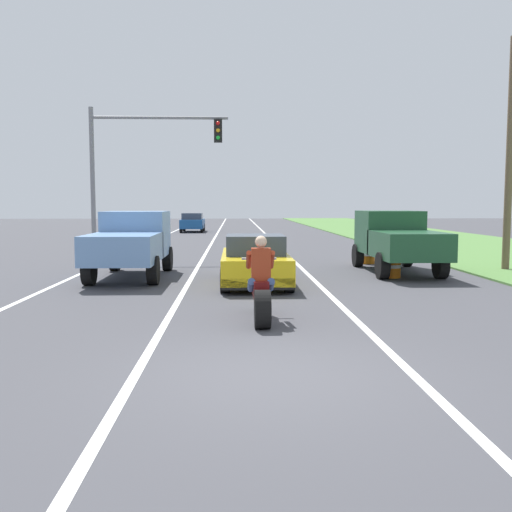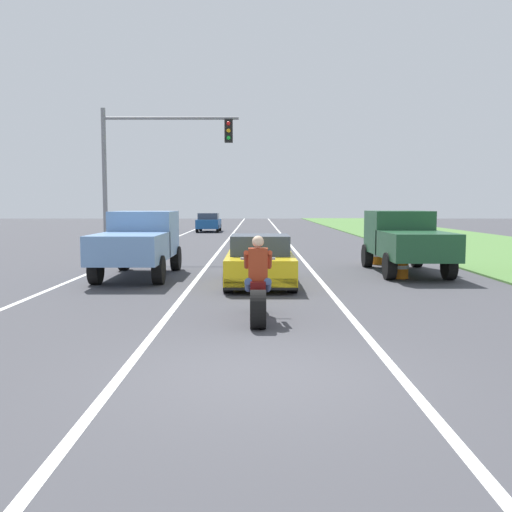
{
  "view_description": "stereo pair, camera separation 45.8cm",
  "coord_description": "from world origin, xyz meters",
  "px_view_note": "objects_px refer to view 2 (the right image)",
  "views": [
    {
      "loc": [
        -0.51,
        -7.13,
        2.2
      ],
      "look_at": [
        -0.01,
        5.99,
        1.0
      ],
      "focal_mm": 39.77,
      "sensor_mm": 36.0,
      "label": 1
    },
    {
      "loc": [
        -0.05,
        -7.14,
        2.2
      ],
      "look_at": [
        -0.01,
        5.99,
        1.0
      ],
      "focal_mm": 39.77,
      "sensor_mm": 36.0,
      "label": 2
    }
  ],
  "objects_px": {
    "sports_car_yellow": "(258,261)",
    "distant_car_far_ahead": "(207,222)",
    "pickup_truck_left_lane_light_blue": "(137,241)",
    "motorcycle_with_rider": "(256,290)",
    "pickup_truck_right_shoulder_dark_green": "(403,239)",
    "traffic_light_mast_near": "(146,158)",
    "construction_barrel_nearest": "(397,261)",
    "construction_barrel_mid": "(375,250)"
  },
  "relations": [
    {
      "from": "traffic_light_mast_near",
      "to": "construction_barrel_nearest",
      "type": "xyz_separation_m",
      "value": [
        8.59,
        -6.06,
        -3.55
      ]
    },
    {
      "from": "construction_barrel_mid",
      "to": "distant_car_far_ahead",
      "type": "bearing_deg",
      "value": 108.56
    },
    {
      "from": "sports_car_yellow",
      "to": "pickup_truck_left_lane_light_blue",
      "type": "xyz_separation_m",
      "value": [
        -3.66,
        1.59,
        0.48
      ]
    },
    {
      "from": "motorcycle_with_rider",
      "to": "pickup_truck_left_lane_light_blue",
      "type": "relative_size",
      "value": 0.46
    },
    {
      "from": "pickup_truck_left_lane_light_blue",
      "to": "construction_barrel_nearest",
      "type": "distance_m",
      "value": 7.84
    },
    {
      "from": "sports_car_yellow",
      "to": "distant_car_far_ahead",
      "type": "relative_size",
      "value": 1.08
    },
    {
      "from": "motorcycle_with_rider",
      "to": "sports_car_yellow",
      "type": "height_order",
      "value": "motorcycle_with_rider"
    },
    {
      "from": "pickup_truck_left_lane_light_blue",
      "to": "traffic_light_mast_near",
      "type": "bearing_deg",
      "value": 97.73
    },
    {
      "from": "sports_car_yellow",
      "to": "traffic_light_mast_near",
      "type": "relative_size",
      "value": 0.72
    },
    {
      "from": "motorcycle_with_rider",
      "to": "pickup_truck_left_lane_light_blue",
      "type": "height_order",
      "value": "pickup_truck_left_lane_light_blue"
    },
    {
      "from": "pickup_truck_right_shoulder_dark_green",
      "to": "traffic_light_mast_near",
      "type": "distance_m",
      "value": 10.7
    },
    {
      "from": "pickup_truck_left_lane_light_blue",
      "to": "construction_barrel_nearest",
      "type": "height_order",
      "value": "pickup_truck_left_lane_light_blue"
    },
    {
      "from": "traffic_light_mast_near",
      "to": "construction_barrel_nearest",
      "type": "distance_m",
      "value": 11.1
    },
    {
      "from": "construction_barrel_nearest",
      "to": "construction_barrel_mid",
      "type": "distance_m",
      "value": 3.98
    },
    {
      "from": "construction_barrel_nearest",
      "to": "motorcycle_with_rider",
      "type": "bearing_deg",
      "value": -123.93
    },
    {
      "from": "motorcycle_with_rider",
      "to": "construction_barrel_nearest",
      "type": "height_order",
      "value": "motorcycle_with_rider"
    },
    {
      "from": "construction_barrel_mid",
      "to": "motorcycle_with_rider",
      "type": "bearing_deg",
      "value": -113.35
    },
    {
      "from": "pickup_truck_left_lane_light_blue",
      "to": "motorcycle_with_rider",
      "type": "bearing_deg",
      "value": -61.49
    },
    {
      "from": "pickup_truck_left_lane_light_blue",
      "to": "traffic_light_mast_near",
      "type": "xyz_separation_m",
      "value": [
        -0.78,
        5.74,
        2.95
      ]
    },
    {
      "from": "construction_barrel_nearest",
      "to": "sports_car_yellow",
      "type": "bearing_deg",
      "value": -163.04
    },
    {
      "from": "construction_barrel_mid",
      "to": "pickup_truck_left_lane_light_blue",
      "type": "bearing_deg",
      "value": -155.48
    },
    {
      "from": "traffic_light_mast_near",
      "to": "sports_car_yellow",
      "type": "bearing_deg",
      "value": -58.8
    },
    {
      "from": "construction_barrel_nearest",
      "to": "traffic_light_mast_near",
      "type": "bearing_deg",
      "value": 144.81
    },
    {
      "from": "construction_barrel_mid",
      "to": "sports_car_yellow",
      "type": "bearing_deg",
      "value": -129.73
    },
    {
      "from": "pickup_truck_left_lane_light_blue",
      "to": "pickup_truck_right_shoulder_dark_green",
      "type": "distance_m",
      "value": 8.38
    },
    {
      "from": "motorcycle_with_rider",
      "to": "traffic_light_mast_near",
      "type": "height_order",
      "value": "traffic_light_mast_near"
    },
    {
      "from": "pickup_truck_left_lane_light_blue",
      "to": "pickup_truck_right_shoulder_dark_green",
      "type": "bearing_deg",
      "value": 6.46
    },
    {
      "from": "traffic_light_mast_near",
      "to": "construction_barrel_nearest",
      "type": "bearing_deg",
      "value": -35.19
    },
    {
      "from": "motorcycle_with_rider",
      "to": "construction_barrel_nearest",
      "type": "relative_size",
      "value": 2.21
    },
    {
      "from": "motorcycle_with_rider",
      "to": "construction_barrel_mid",
      "type": "relative_size",
      "value": 2.21
    },
    {
      "from": "traffic_light_mast_near",
      "to": "distant_car_far_ahead",
      "type": "distance_m",
      "value": 22.73
    },
    {
      "from": "sports_car_yellow",
      "to": "construction_barrel_nearest",
      "type": "bearing_deg",
      "value": 16.96
    },
    {
      "from": "sports_car_yellow",
      "to": "construction_barrel_nearest",
      "type": "xyz_separation_m",
      "value": [
        4.16,
        1.27,
        -0.13
      ]
    },
    {
      "from": "pickup_truck_left_lane_light_blue",
      "to": "traffic_light_mast_near",
      "type": "distance_m",
      "value": 6.5
    },
    {
      "from": "pickup_truck_left_lane_light_blue",
      "to": "pickup_truck_right_shoulder_dark_green",
      "type": "relative_size",
      "value": 1.0
    },
    {
      "from": "pickup_truck_left_lane_light_blue",
      "to": "distant_car_far_ahead",
      "type": "xyz_separation_m",
      "value": [
        -0.23,
        28.23,
        -0.33
      ]
    },
    {
      "from": "sports_car_yellow",
      "to": "distant_car_far_ahead",
      "type": "bearing_deg",
      "value": 97.43
    },
    {
      "from": "construction_barrel_nearest",
      "to": "construction_barrel_mid",
      "type": "relative_size",
      "value": 1.0
    },
    {
      "from": "sports_car_yellow",
      "to": "traffic_light_mast_near",
      "type": "distance_m",
      "value": 9.23
    },
    {
      "from": "motorcycle_with_rider",
      "to": "distant_car_far_ahead",
      "type": "xyz_separation_m",
      "value": [
        -3.82,
        34.83,
        0.18
      ]
    },
    {
      "from": "traffic_light_mast_near",
      "to": "distant_car_far_ahead",
      "type": "relative_size",
      "value": 1.5
    },
    {
      "from": "distant_car_far_ahead",
      "to": "traffic_light_mast_near",
      "type": "bearing_deg",
      "value": -91.4
    }
  ]
}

